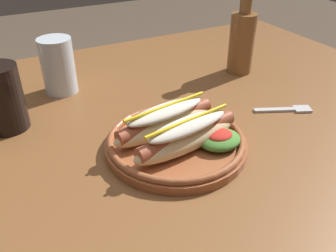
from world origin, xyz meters
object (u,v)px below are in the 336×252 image
object	(u,v)px
hot_dog_plate	(178,136)
water_cup	(58,66)
glass_bottle	(242,39)
fork	(287,110)
soda_cup	(2,98)

from	to	relation	value
hot_dog_plate	water_cup	xyz separation A→B (m)	(-0.12, 0.32, 0.04)
water_cup	glass_bottle	xyz separation A→B (m)	(0.43, -0.10, 0.02)
water_cup	fork	bearing A→B (deg)	-38.33
hot_dog_plate	fork	distance (m)	0.27
fork	soda_cup	world-z (taller)	soda_cup
hot_dog_plate	fork	world-z (taller)	hot_dog_plate
hot_dog_plate	glass_bottle	bearing A→B (deg)	36.46
hot_dog_plate	water_cup	size ratio (longest dim) A/B	2.00
fork	glass_bottle	xyz separation A→B (m)	(0.04, 0.22, 0.08)
hot_dog_plate	fork	size ratio (longest dim) A/B	2.13
hot_dog_plate	water_cup	bearing A→B (deg)	111.06
soda_cup	glass_bottle	distance (m)	0.56
hot_dog_plate	fork	bearing A→B (deg)	2.46
soda_cup	fork	bearing A→B (deg)	-21.16
soda_cup	glass_bottle	world-z (taller)	glass_bottle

